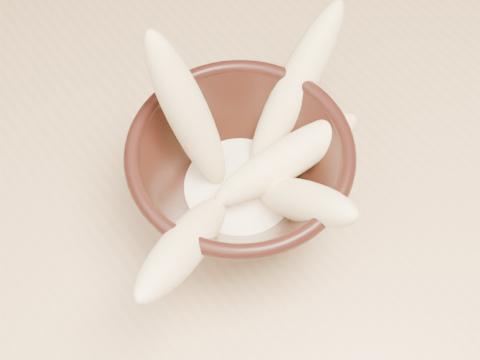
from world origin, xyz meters
The scene contains 8 objects.
table centered at (0.00, 0.00, 0.67)m, with size 1.20×0.80×0.75m.
bowl centered at (-0.16, 0.02, 0.81)m, with size 0.18×0.18×0.10m.
milk_puddle centered at (-0.16, 0.02, 0.78)m, with size 0.10×0.10×0.01m, color #FDEECB.
banana_upright centered at (-0.18, 0.06, 0.86)m, with size 0.03×0.03×0.15m, color #F3D28F.
banana_left centered at (-0.24, -0.02, 0.83)m, with size 0.03×0.03×0.16m, color #F3D28F.
banana_right centered at (-0.08, 0.04, 0.83)m, with size 0.03×0.03×0.16m, color #F3D28F.
banana_across centered at (-0.13, 0.00, 0.82)m, with size 0.03×0.03×0.14m, color #F3D28F.
banana_front centered at (-0.14, -0.04, 0.83)m, with size 0.03×0.03×0.12m, color #F3D28F.
Camera 1 is at (-0.33, -0.21, 1.28)m, focal length 50.00 mm.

